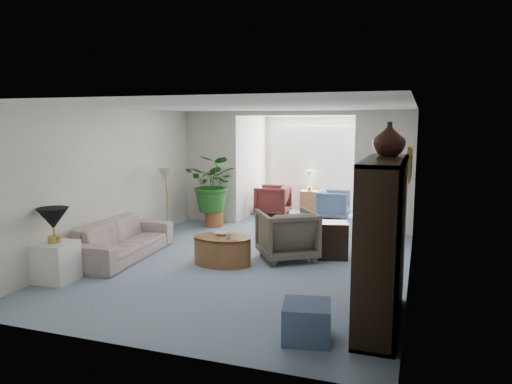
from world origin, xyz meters
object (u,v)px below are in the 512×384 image
at_px(ottoman, 307,322).
at_px(sunroom_chair_blue, 334,205).
at_px(side_table_dark, 332,240).
at_px(sunroom_table, 309,201).
at_px(wingback_chair, 287,235).
at_px(table_lamp, 53,218).
at_px(plant_pot, 214,219).
at_px(floor_lamp, 166,174).
at_px(sofa, 123,239).
at_px(framed_picture, 410,164).
at_px(end_table, 56,262).
at_px(coffee_bowl, 222,233).
at_px(sunroom_chair_maroon, 273,200).
at_px(entertainment_cabinet, 382,243).
at_px(cabinet_urn, 389,139).
at_px(coffee_cup, 228,236).
at_px(coffee_table, 222,250).

height_order(ottoman, sunroom_chair_blue, sunroom_chair_blue).
distance_m(side_table_dark, sunroom_table, 4.27).
distance_m(wingback_chair, sunroom_chair_blue, 3.62).
bearing_deg(table_lamp, sunroom_chair_blue, 62.85).
bearing_deg(plant_pot, side_table_dark, -29.67).
bearing_deg(floor_lamp, wingback_chair, -15.34).
xyz_separation_m(sofa, table_lamp, (-0.20, -1.35, 0.60)).
bearing_deg(table_lamp, framed_picture, 17.37).
bearing_deg(end_table, framed_picture, 17.37).
relative_size(coffee_bowl, sunroom_chair_blue, 0.28).
bearing_deg(sofa, end_table, 167.81).
bearing_deg(sunroom_chair_blue, side_table_dark, -173.01).
distance_m(ottoman, sunroom_chair_blue, 6.51).
distance_m(table_lamp, sunroom_chair_maroon, 6.00).
height_order(sofa, sunroom_chair_maroon, sunroom_chair_maroon).
xyz_separation_m(table_lamp, entertainment_cabinet, (4.51, 0.02, 0.02)).
height_order(sunroom_chair_blue, sunroom_chair_maroon, sunroom_chair_maroon).
bearing_deg(sunroom_chair_maroon, table_lamp, -16.79).
height_order(entertainment_cabinet, ottoman, entertainment_cabinet).
distance_m(cabinet_urn, ottoman, 2.32).
relative_size(coffee_bowl, cabinet_urn, 0.52).
xyz_separation_m(framed_picture, coffee_cup, (-2.66, -0.04, -1.20)).
relative_size(plant_pot, sunroom_chair_maroon, 0.50).
relative_size(end_table, sunroom_chair_blue, 0.77).
bearing_deg(end_table, ottoman, -9.93).
bearing_deg(sofa, sunroom_chair_blue, -35.73).
distance_m(framed_picture, ottoman, 2.78).
xyz_separation_m(coffee_cup, wingback_chair, (0.75, 0.72, -0.08)).
bearing_deg(sunroom_table, cabinet_urn, -69.16).
bearing_deg(side_table_dark, ottoman, -84.56).
bearing_deg(sunroom_chair_blue, entertainment_cabinet, -167.60).
bearing_deg(sunroom_chair_blue, sofa, 145.48).
bearing_deg(floor_lamp, coffee_table, -37.65).
bearing_deg(sunroom_table, floor_lamp, -119.28).
bearing_deg(end_table, sunroom_chair_maroon, 75.76).
height_order(table_lamp, coffee_bowl, table_lamp).
distance_m(wingback_chair, side_table_dark, 0.77).
relative_size(coffee_cup, sunroom_chair_blue, 0.13).
xyz_separation_m(wingback_chair, plant_pot, (-2.19, 1.95, -0.25)).
distance_m(table_lamp, coffee_bowl, 2.53).
relative_size(wingback_chair, entertainment_cabinet, 0.48).
xyz_separation_m(framed_picture, sunroom_table, (-2.52, 5.05, -1.43)).
bearing_deg(plant_pot, coffee_cup, -61.68).
xyz_separation_m(coffee_cup, plant_pot, (-1.44, 2.67, -0.34)).
bearing_deg(coffee_table, ottoman, -49.39).
bearing_deg(framed_picture, coffee_cup, -179.23).
height_order(framed_picture, coffee_bowl, framed_picture).
height_order(sunroom_chair_blue, sunroom_table, sunroom_chair_blue).
bearing_deg(cabinet_urn, sofa, 169.11).
relative_size(wingback_chair, plant_pot, 2.26).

